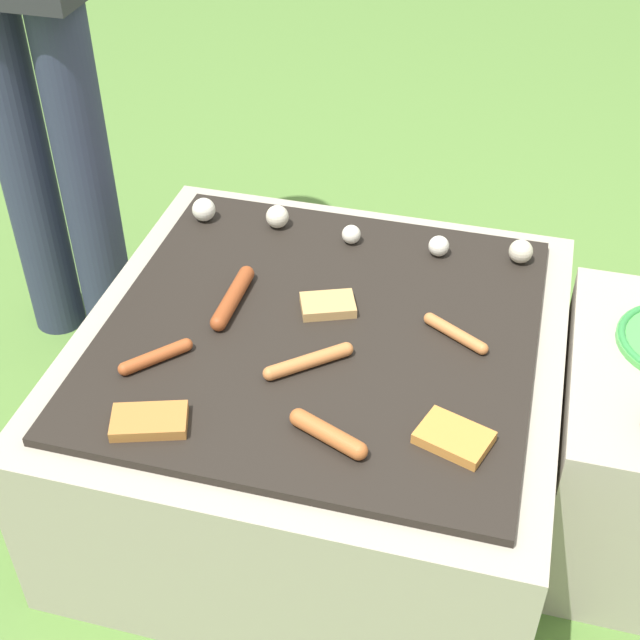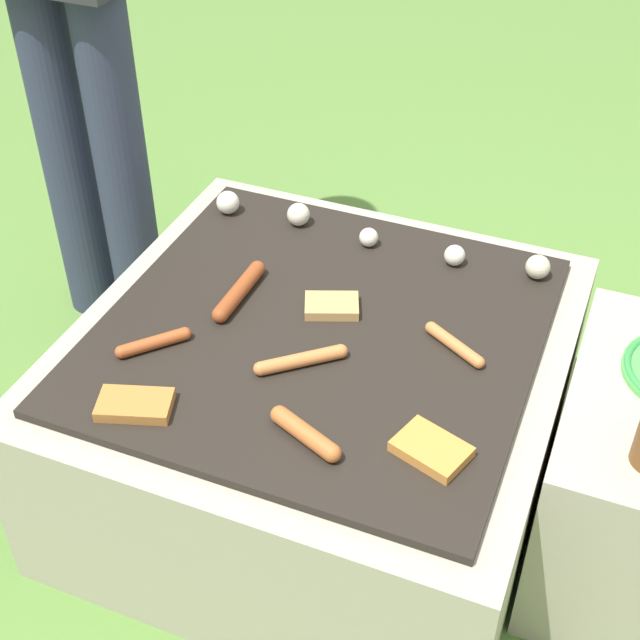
{
  "view_description": "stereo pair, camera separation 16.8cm",
  "coord_description": "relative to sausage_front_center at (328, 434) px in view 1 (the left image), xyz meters",
  "views": [
    {
      "loc": [
        0.33,
        -1.26,
        1.51
      ],
      "look_at": [
        0.0,
        0.0,
        0.45
      ],
      "focal_mm": 50.0,
      "sensor_mm": 36.0,
      "label": 1
    },
    {
      "loc": [
        0.49,
        -1.21,
        1.51
      ],
      "look_at": [
        0.0,
        0.0,
        0.45
      ],
      "focal_mm": 50.0,
      "sensor_mm": 36.0,
      "label": 2
    }
  ],
  "objects": [
    {
      "name": "bread_slice_center",
      "position": [
        0.2,
        0.05,
        -0.01
      ],
      "size": [
        0.14,
        0.12,
        0.02
      ],
      "color": "#D18438",
      "rests_on": "grill"
    },
    {
      "name": "sausage_front_left",
      "position": [
        -0.35,
        0.11,
        -0.0
      ],
      "size": [
        0.11,
        0.11,
        0.02
      ],
      "color": "#A34C23",
      "rests_on": "grill"
    },
    {
      "name": "ground_plane",
      "position": [
        -0.09,
        0.28,
        -0.44
      ],
      "size": [
        14.0,
        14.0,
        0.0
      ],
      "primitive_type": "plane",
      "color": "#567F38"
    },
    {
      "name": "sausage_mid_right",
      "position": [
        -0.27,
        0.31,
        0.0
      ],
      "size": [
        0.03,
        0.2,
        0.03
      ],
      "color": "#93421E",
      "rests_on": "grill"
    },
    {
      "name": "sausage_back_center",
      "position": [
        -0.08,
        0.17,
        -0.0
      ],
      "size": [
        0.14,
        0.12,
        0.03
      ],
      "color": "#C6753D",
      "rests_on": "grill"
    },
    {
      "name": "sausage_front_center",
      "position": [
        0.0,
        0.0,
        0.0
      ],
      "size": [
        0.14,
        0.08,
        0.03
      ],
      "color": "#B7602D",
      "rests_on": "grill"
    },
    {
      "name": "mushroom_row",
      "position": [
        -0.11,
        0.59,
        0.01
      ],
      "size": [
        0.75,
        0.07,
        0.05
      ],
      "color": "silver",
      "rests_on": "grill"
    },
    {
      "name": "sausage_mid_left",
      "position": [
        0.17,
        0.31,
        -0.0
      ],
      "size": [
        0.13,
        0.09,
        0.02
      ],
      "color": "#C6753D",
      "rests_on": "grill"
    },
    {
      "name": "grill",
      "position": [
        -0.09,
        0.28,
        -0.23
      ],
      "size": [
        0.92,
        0.92,
        0.43
      ],
      "color": "#A89E8C",
      "rests_on": "ground_plane"
    },
    {
      "name": "bread_slice_left",
      "position": [
        -0.3,
        -0.04,
        -0.01
      ],
      "size": [
        0.14,
        0.11,
        0.02
      ],
      "color": "#B27033",
      "rests_on": "grill"
    },
    {
      "name": "bread_slice_right",
      "position": [
        -0.08,
        0.34,
        -0.01
      ],
      "size": [
        0.12,
        0.11,
        0.02
      ],
      "color": "tan",
      "rests_on": "grill"
    }
  ]
}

